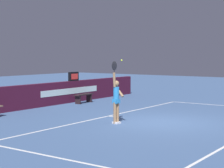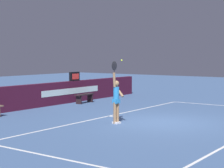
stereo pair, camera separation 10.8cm
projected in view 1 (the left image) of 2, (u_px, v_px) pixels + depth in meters
The scene contains 7 objects.
ground_plane at pixel (164, 122), 14.82m from camera, with size 60.00×60.00×0.00m, color #415E8C.
court_lines at pixel (171, 123), 14.65m from camera, with size 12.23×5.90×0.00m.
back_wall at pixel (33, 96), 18.79m from camera, with size 16.86×0.30×1.13m.
speed_display at pixel (74, 76), 21.13m from camera, with size 0.68×0.17×0.48m.
tennis_player at pixel (116, 98), 14.50m from camera, with size 0.42×0.42×2.31m.
tennis_ball at pixel (122, 60), 14.59m from camera, with size 0.07×0.07×0.07m.
courtside_bench_near at pixel (84, 96), 20.68m from camera, with size 1.36×0.46×0.48m.
Camera 1 is at (-13.12, -6.84, 2.55)m, focal length 63.21 mm.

